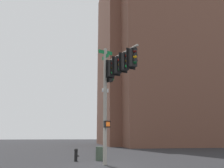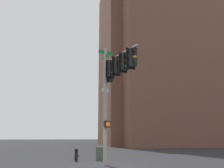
% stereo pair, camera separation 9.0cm
% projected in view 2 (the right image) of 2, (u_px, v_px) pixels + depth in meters
% --- Properties ---
extents(ground_plane, '(200.00, 200.00, 0.00)m').
position_uv_depth(ground_plane, '(104.00, 164.00, 14.65)').
color(ground_plane, '#262628').
extents(signal_pole_assembly, '(1.73, 3.95, 7.33)m').
position_uv_depth(signal_pole_assembly, '(114.00, 78.00, 14.51)').
color(signal_pole_assembly, '#9E998C').
rests_on(signal_pole_assembly, ground_plane).
extents(fire_hydrant, '(0.34, 0.26, 0.87)m').
position_uv_depth(fire_hydrant, '(76.00, 154.00, 16.52)').
color(fire_hydrant, black).
rests_on(fire_hydrant, ground_plane).
extents(litter_bin, '(0.56, 0.56, 0.95)m').
position_uv_depth(litter_bin, '(100.00, 154.00, 17.01)').
color(litter_bin, '#384738').
rests_on(litter_bin, ground_plane).
extents(building_brick_nearside, '(21.49, 21.28, 49.54)m').
position_uv_depth(building_brick_nearside, '(167.00, 21.00, 49.34)').
color(building_brick_nearside, brown).
rests_on(building_brick_nearside, ground_plane).
extents(building_brick_midblock, '(16.94, 18.25, 34.65)m').
position_uv_depth(building_brick_midblock, '(144.00, 59.00, 50.45)').
color(building_brick_midblock, brown).
rests_on(building_brick_midblock, ground_plane).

